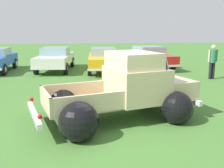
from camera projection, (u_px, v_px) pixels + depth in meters
ground_plane at (115, 119)px, 7.41m from camera, size 80.00×80.00×0.00m
vintage_pickup_truck at (128, 93)px, 7.40m from camera, size 4.98×3.75×1.96m
show_car_1 at (56, 58)px, 16.05m from camera, size 2.25×4.72×1.43m
show_car_2 at (103, 58)px, 15.73m from camera, size 2.01×4.76×1.43m
show_car_3 at (150, 56)px, 16.96m from camera, size 2.57×4.86×1.43m
spectator_0 at (213, 60)px, 13.19m from camera, size 0.54×0.39×1.76m
lane_cone_0 at (155, 89)px, 9.86m from camera, size 0.36×0.36×0.63m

